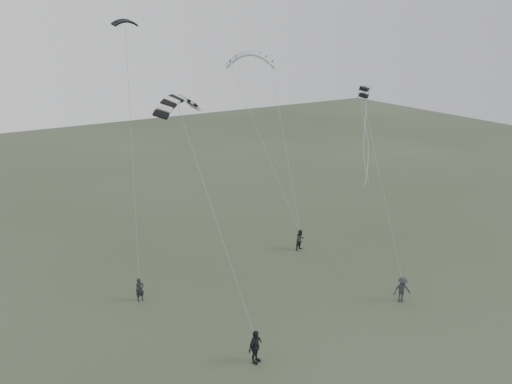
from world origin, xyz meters
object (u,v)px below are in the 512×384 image
kite_pale_large (251,53)px  kite_striped (178,98)px  flyer_left (140,290)px  kite_dark_small (125,21)px  flyer_center (255,347)px  flyer_right (300,240)px  flyer_far (402,290)px  kite_box (364,92)px

kite_pale_large → kite_striped: size_ratio=1.33×
flyer_left → kite_striped: kite_striped is taller
kite_dark_small → kite_pale_large: (11.49, 3.62, -2.47)m
flyer_center → kite_pale_large: kite_pale_large is taller
flyer_right → flyer_far: (0.92, -9.95, 0.02)m
flyer_left → kite_dark_small: 17.35m
kite_pale_large → kite_striped: kite_pale_large is taller
kite_striped → flyer_center: bearing=-103.9°
flyer_left → flyer_right: 13.73m
flyer_right → kite_pale_large: (-0.53, 6.79, 14.28)m
flyer_right → kite_box: size_ratio=2.54×
kite_dark_small → kite_box: kite_dark_small is taller
kite_striped → kite_box: kite_striped is taller
kite_dark_small → kite_striped: size_ratio=0.51×
flyer_center → kite_box: bearing=1.7°
flyer_center → kite_pale_large: bearing=35.3°
kite_box → flyer_far: bearing=-130.9°
flyer_center → flyer_left: bearing=84.4°
flyer_left → flyer_center: size_ratio=0.82×
flyer_left → flyer_center: flyer_center is taller
flyer_left → kite_box: bearing=-13.7°
kite_box → kite_pale_large: bearing=69.9°
flyer_right → flyer_left: bearing=169.4°
flyer_left → flyer_center: bearing=-72.7°
kite_dark_small → kite_striped: kite_dark_small is taller
flyer_center → flyer_far: bearing=-22.9°
flyer_left → kite_striped: 13.63m
flyer_far → kite_pale_large: 22.04m
flyer_right → kite_striped: 18.24m
flyer_far → kite_box: 13.45m
flyer_center → kite_pale_large: (10.02, 16.99, 14.17)m
kite_pale_large → flyer_far: bearing=-48.3°
flyer_center → kite_box: 18.26m
flyer_left → flyer_center: (3.16, -9.42, 0.18)m
kite_dark_small → kite_pale_large: kite_dark_small is taller
flyer_center → kite_dark_small: kite_dark_small is taller
flyer_far → kite_striped: kite_striped is taller
kite_box → flyer_right: bearing=81.1°
kite_dark_small → kite_pale_large: bearing=10.1°
flyer_left → kite_box: size_ratio=2.36×
kite_dark_small → kite_box: bearing=-35.5°
flyer_right → kite_striped: size_ratio=0.54×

